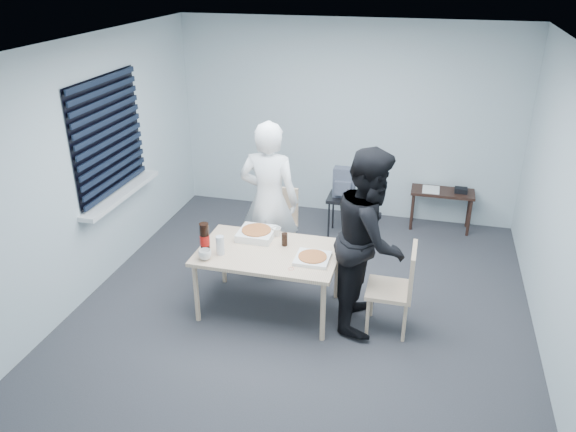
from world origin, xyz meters
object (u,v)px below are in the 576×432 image
(backpack, at_px, (344,183))
(soda_bottle, at_px, (205,239))
(dining_table, at_px, (269,256))
(mug_b, at_px, (276,232))
(chair_far, at_px, (278,221))
(mug_a, at_px, (205,255))
(person_black, at_px, (370,239))
(person_white, at_px, (269,201))
(chair_right, at_px, (399,284))
(side_table, at_px, (442,197))
(stool, at_px, (343,204))

(backpack, height_order, soda_bottle, soda_bottle)
(dining_table, bearing_deg, mug_b, 92.15)
(chair_far, bearing_deg, mug_a, -105.31)
(mug_b, bearing_deg, person_black, -14.91)
(dining_table, height_order, soda_bottle, soda_bottle)
(chair_far, xyz_separation_m, person_white, (-0.01, -0.30, 0.37))
(chair_right, bearing_deg, side_table, 81.11)
(chair_right, distance_m, backpack, 2.05)
(side_table, height_order, soda_bottle, soda_bottle)
(chair_far, bearing_deg, soda_bottle, -109.19)
(chair_far, xyz_separation_m, stool, (0.62, 0.85, -0.09))
(side_table, bearing_deg, dining_table, -125.05)
(dining_table, distance_m, chair_right, 1.28)
(chair_right, distance_m, stool, 2.05)
(person_white, height_order, stool, person_white)
(chair_right, relative_size, person_black, 0.50)
(stool, relative_size, backpack, 1.42)
(side_table, bearing_deg, soda_bottle, -131.46)
(dining_table, height_order, person_black, person_black)
(chair_right, distance_m, mug_a, 1.84)
(person_black, distance_m, stool, 1.90)
(person_white, distance_m, side_table, 2.52)
(stool, height_order, soda_bottle, soda_bottle)
(backpack, bearing_deg, chair_right, -62.57)
(mug_a, bearing_deg, backpack, 65.41)
(chair_far, bearing_deg, backpack, 53.36)
(dining_table, relative_size, stool, 2.55)
(stool, bearing_deg, soda_bottle, -117.03)
(mug_b, height_order, soda_bottle, soda_bottle)
(stool, bearing_deg, dining_table, -103.56)
(person_black, distance_m, backpack, 1.84)
(mug_b, bearing_deg, person_white, 116.66)
(side_table, xyz_separation_m, stool, (-1.21, -0.51, -0.02))
(person_black, bearing_deg, side_table, -16.69)
(stool, xyz_separation_m, backpack, (-0.00, -0.01, 0.29))
(chair_far, bearing_deg, dining_table, -79.80)
(dining_table, relative_size, mug_b, 13.69)
(side_table, height_order, stool, stool)
(person_black, bearing_deg, stool, 16.52)
(dining_table, xyz_separation_m, chair_far, (-0.18, 0.99, -0.09))
(soda_bottle, bearing_deg, mug_a, -69.03)
(side_table, relative_size, mug_b, 7.95)
(person_white, xyz_separation_m, mug_a, (-0.34, -1.00, -0.17))
(mug_a, relative_size, soda_bottle, 0.40)
(side_table, bearing_deg, stool, -156.92)
(backpack, bearing_deg, stool, 93.34)
(person_white, height_order, person_black, same)
(soda_bottle, bearing_deg, side_table, 48.54)
(chair_right, bearing_deg, person_black, 160.40)
(chair_far, xyz_separation_m, soda_bottle, (-0.41, -1.17, 0.30))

